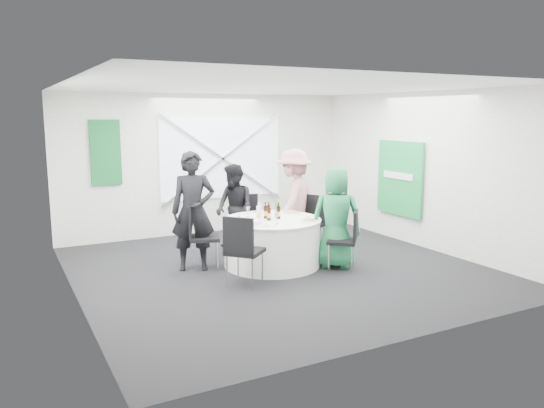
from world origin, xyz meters
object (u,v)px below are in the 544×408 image
chair_back_left (198,232)px  green_water_bottle (277,210)px  person_man_back_left (193,211)px  clear_water_bottle (259,214)px  chair_back_right (310,219)px  chair_back (249,218)px  chair_front_left (242,246)px  person_woman_pink (294,200)px  chair_front_right (348,236)px  person_woman_green (336,217)px  person_man_back (234,208)px  banquet_table (272,242)px

chair_back_left → green_water_bottle: 1.30m
person_man_back_left → green_water_bottle: bearing=5.9°
chair_back_left → clear_water_bottle: clear_water_bottle is taller
chair_back_right → person_man_back_left: bearing=-112.9°
chair_back → chair_front_left: chair_front_left is taller
person_woman_pink → green_water_bottle: bearing=1.2°
chair_back_right → chair_front_right: (-0.11, -1.26, -0.03)m
person_woman_green → green_water_bottle: size_ratio=5.24×
chair_front_left → person_woman_green: size_ratio=0.64×
chair_front_right → person_woman_green: person_woman_green is taller
person_man_back → person_woman_pink: person_woman_pink is taller
chair_back_right → green_water_bottle: size_ratio=3.25×
banquet_table → chair_back_right: size_ratio=1.57×
banquet_table → person_man_back: bearing=99.3°
person_man_back → chair_front_right: bearing=20.8°
chair_back → clear_water_bottle: clear_water_bottle is taller
person_woman_green → person_man_back_left: bearing=7.7°
person_woman_pink → banquet_table: bearing=0.0°
chair_back_left → person_man_back_left: (-0.07, 0.01, 0.33)m
person_man_back_left → clear_water_bottle: (0.92, -0.42, -0.05)m
chair_back_right → clear_water_bottle: size_ratio=3.45×
chair_back_left → person_woman_pink: 1.99m
banquet_table → chair_front_right: bearing=-40.9°
chair_front_right → person_man_back_left: bearing=-78.6°
chair_back → chair_back_left: (-1.19, -0.68, 0.01)m
chair_front_left → clear_water_bottle: bearing=-81.8°
chair_front_right → person_woman_pink: (-0.07, 1.52, 0.35)m
chair_front_right → person_woman_green: 0.35m
chair_back_right → chair_back_left: bearing=-112.5°
chair_back → chair_back_right: bearing=-27.1°
chair_front_left → person_woman_pink: bearing=-90.3°
chair_back_left → chair_front_right: (2.00, -1.16, -0.04)m
chair_front_right → green_water_bottle: 1.21m
green_water_bottle → person_woman_pink: bearing=42.5°
banquet_table → chair_front_left: chair_front_left is taller
person_woman_pink → green_water_bottle: (-0.69, -0.63, -0.02)m
chair_back_right → clear_water_bottle: bearing=-93.4°
chair_front_left → chair_back: bearing=-69.8°
chair_front_left → person_man_back_left: (-0.28, 1.19, 0.32)m
chair_back_right → green_water_bottle: 1.00m
green_water_bottle → person_man_back: bearing=108.0°
chair_back → person_man_back_left: (-1.26, -0.67, 0.34)m
person_man_back → clear_water_bottle: bearing=-12.8°
chair_front_right → person_man_back_left: 2.41m
chair_back_left → person_man_back: bearing=-33.9°
clear_water_bottle → chair_front_left: bearing=-129.9°
chair_front_right → person_man_back: (-1.08, 1.86, 0.22)m
chair_back → chair_front_right: bearing=-61.2°
banquet_table → clear_water_bottle: 0.55m
chair_front_right → person_woman_pink: person_woman_pink is taller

